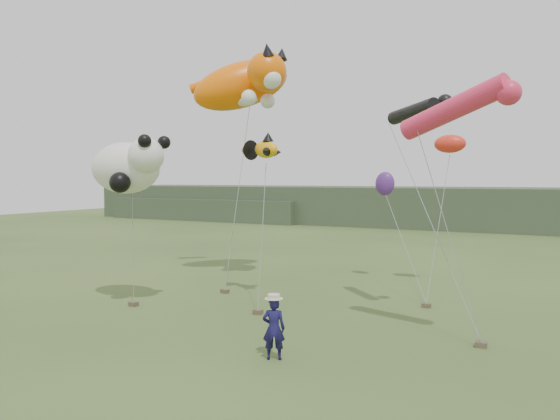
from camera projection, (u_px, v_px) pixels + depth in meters
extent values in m
plane|color=#385123|center=(243.00, 356.00, 15.26)|extent=(120.00, 120.00, 0.00)
cube|color=#2D3D28|center=(477.00, 208.00, 54.94)|extent=(90.00, 12.00, 4.00)
cube|color=#2D3D28|center=(213.00, 209.00, 66.23)|extent=(25.00, 8.00, 2.50)
imported|color=#151142|center=(274.00, 328.00, 14.91)|extent=(0.74, 0.63, 1.71)
cube|color=brown|center=(225.00, 291.00, 23.58)|extent=(0.32, 0.26, 0.17)
cube|color=brown|center=(258.00, 312.00, 19.91)|extent=(0.32, 0.26, 0.17)
cube|color=brown|center=(481.00, 344.00, 16.01)|extent=(0.32, 0.26, 0.17)
cube|color=brown|center=(134.00, 304.00, 21.17)|extent=(0.32, 0.26, 0.17)
cube|color=brown|center=(426.00, 305.00, 20.92)|extent=(0.32, 0.26, 0.17)
ellipsoid|color=#F66604|center=(241.00, 85.00, 26.52)|extent=(5.39, 5.06, 3.54)
sphere|color=#F66604|center=(267.00, 72.00, 24.70)|extent=(1.79, 1.79, 1.79)
cone|color=black|center=(267.00, 50.00, 24.07)|extent=(0.56, 0.68, 0.67)
cone|color=black|center=(282.00, 54.00, 24.86)|extent=(0.56, 0.64, 0.64)
sphere|color=white|center=(271.00, 79.00, 24.27)|extent=(0.90, 0.90, 0.90)
ellipsoid|color=white|center=(241.00, 101.00, 26.21)|extent=(1.75, 0.88, 0.55)
sphere|color=white|center=(249.00, 97.00, 24.52)|extent=(0.70, 0.70, 0.70)
sphere|color=white|center=(268.00, 101.00, 25.66)|extent=(0.70, 0.70, 0.70)
cylinder|color=#F66604|center=(207.00, 84.00, 28.40)|extent=(1.85, 1.36, 1.08)
ellipsoid|color=#EEA20C|center=(266.00, 149.00, 21.51)|extent=(1.41, 0.97, 0.75)
cone|color=black|center=(246.00, 150.00, 22.25)|extent=(0.88, 0.98, 0.81)
cone|color=black|center=(268.00, 137.00, 21.44)|extent=(0.45, 0.45, 0.36)
cone|color=black|center=(267.00, 151.00, 20.99)|extent=(0.48, 0.50, 0.36)
cone|color=black|center=(277.00, 152.00, 21.79)|extent=(0.48, 0.50, 0.36)
cylinder|color=black|center=(412.00, 112.00, 19.37)|extent=(2.28, 2.25, 0.67)
sphere|color=black|center=(445.00, 102.00, 18.42)|extent=(0.53, 0.53, 0.53)
cylinder|color=#E5284F|center=(453.00, 109.00, 15.91)|extent=(3.45, 1.88, 1.65)
sphere|color=#E5284F|center=(509.00, 93.00, 14.69)|extent=(0.68, 0.68, 0.68)
ellipsoid|color=white|center=(126.00, 168.00, 21.11)|extent=(2.99, 2.00, 2.00)
sphere|color=white|center=(146.00, 155.00, 20.17)|extent=(1.33, 1.33, 1.33)
sphere|color=black|center=(145.00, 141.00, 19.60)|extent=(0.49, 0.49, 0.49)
sphere|color=black|center=(164.00, 142.00, 20.38)|extent=(0.49, 0.49, 0.49)
sphere|color=black|center=(120.00, 182.00, 20.10)|extent=(0.78, 0.78, 0.78)
sphere|color=black|center=(115.00, 179.00, 21.84)|extent=(0.78, 0.78, 0.78)
ellipsoid|color=red|center=(450.00, 144.00, 24.20)|extent=(1.39, 0.81, 0.81)
ellipsoid|color=#51247A|center=(385.00, 184.00, 26.10)|extent=(0.93, 0.62, 1.14)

